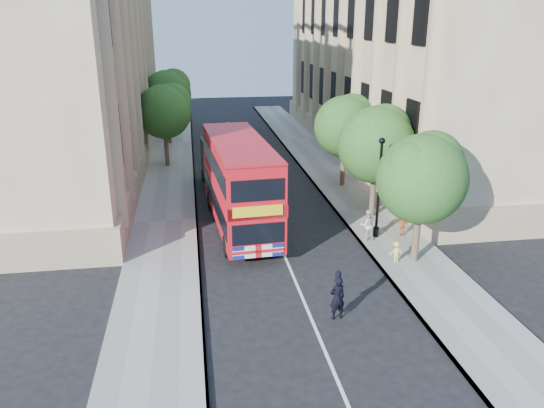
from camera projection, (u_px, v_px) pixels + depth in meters
name	position (u px, v px, depth m)	size (l,w,h in m)	color
ground	(305.00, 304.00, 20.95)	(120.00, 120.00, 0.00)	black
pavement_right	(365.00, 211.00, 31.10)	(3.50, 80.00, 0.12)	gray
pavement_left	(166.00, 221.00, 29.42)	(3.50, 80.00, 0.12)	gray
building_right	(412.00, 42.00, 42.40)	(12.00, 38.00, 18.00)	tan
building_left	(51.00, 44.00, 38.38)	(12.00, 38.00, 18.00)	tan
tree_right_near	(423.00, 174.00, 23.23)	(4.00, 4.00, 6.08)	#473828
tree_right_mid	(377.00, 141.00, 28.77)	(4.20, 4.20, 6.37)	#473828
tree_right_far	(345.00, 123.00, 34.41)	(4.00, 4.00, 6.15)	#473828
tree_left_far	(164.00, 109.00, 39.18)	(4.00, 4.00, 6.30)	#473828
tree_left_back	(168.00, 91.00, 46.56)	(4.20, 4.20, 6.65)	#473828
lamp_post	(379.00, 192.00, 26.45)	(0.32, 0.32, 5.16)	black
double_decker_bus	(239.00, 181.00, 27.91)	(3.35, 10.33, 4.70)	#B80C15
box_van	(221.00, 166.00, 35.09)	(2.62, 5.45, 3.02)	black
police_constable	(337.00, 298.00, 19.70)	(0.63, 0.41, 1.72)	black
woman_pedestrian	(367.00, 225.00, 26.59)	(0.77, 0.60, 1.58)	beige
child_a	(402.00, 226.00, 27.19)	(0.62, 0.26, 1.06)	orange
child_b	(396.00, 252.00, 24.22)	(0.64, 0.37, 0.99)	#EFE551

